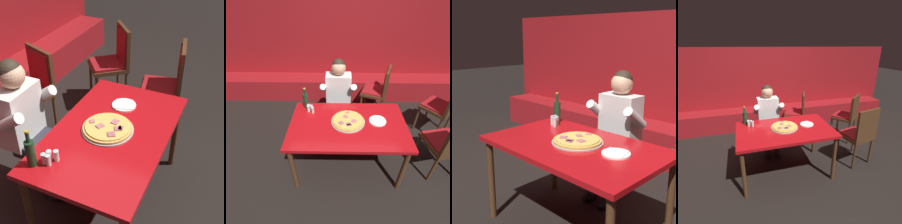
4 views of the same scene
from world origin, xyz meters
TOP-DOWN VIEW (x-y plane):
  - ground_plane at (0.00, 0.00)m, footprint 24.00×24.00m
  - main_dining_table at (0.00, 0.00)m, footprint 1.42×0.87m
  - pizza at (-0.00, 0.03)m, footprint 0.41×0.41m
  - plate_white_paper at (0.37, 0.05)m, footprint 0.21×0.21m
  - beer_bottle at (-0.56, 0.34)m, footprint 0.07×0.07m
  - shaker_oregano at (-0.52, 0.27)m, footprint 0.04×0.04m
  - shaker_red_pepper_flakes at (-0.48, 0.25)m, footprint 0.04×0.04m
  - shaker_parmesan at (-0.51, 0.23)m, footprint 0.04×0.04m
  - shaker_black_pepper at (-0.45, 0.21)m, footprint 0.04×0.04m
  - diner_seated_blue_shirt at (-0.13, 0.70)m, footprint 0.53×0.53m
  - dining_chair_by_booth at (0.61, 1.23)m, footprint 0.57×0.57m
  - dining_chair_near_left at (1.25, -0.12)m, footprint 0.52×0.52m
  - dining_chair_near_right at (1.54, 0.67)m, footprint 0.62×0.62m

SIDE VIEW (x-z plane):
  - ground_plane at x=0.00m, z-range 0.00..0.00m
  - dining_chair_by_booth at x=0.61m, z-range 0.09..1.04m
  - dining_chair_near_right at x=1.54m, z-range 0.09..1.09m
  - dining_chair_near_left at x=1.25m, z-range 0.08..1.10m
  - main_dining_table at x=0.00m, z-range 0.30..1.07m
  - diner_seated_blue_shirt at x=-0.13m, z-range 0.07..1.34m
  - plate_white_paper at x=0.37m, z-range 0.77..0.79m
  - pizza at x=0.00m, z-range 0.76..0.81m
  - shaker_oregano at x=-0.52m, z-range 0.76..0.85m
  - shaker_red_pepper_flakes at x=-0.48m, z-range 0.76..0.85m
  - shaker_parmesan at x=-0.51m, z-range 0.76..0.85m
  - shaker_black_pepper at x=-0.45m, z-range 0.76..0.85m
  - beer_bottle at x=-0.56m, z-range 0.73..1.03m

